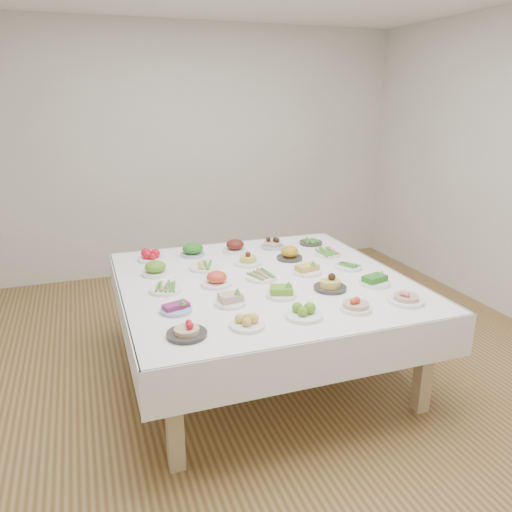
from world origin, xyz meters
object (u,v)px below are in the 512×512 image
object	(u,v)px
dish_12	(262,276)
dish_24	(311,242)
dish_0	(187,328)
display_table	(263,288)

from	to	relation	value
dish_12	dish_24	xyz separation A→B (m)	(0.72, 0.69, -0.00)
dish_0	dish_24	xyz separation A→B (m)	(1.42, 1.41, -0.03)
display_table	dish_0	world-z (taller)	dish_0
dish_0	dish_24	world-z (taller)	dish_0
dish_0	dish_12	xyz separation A→B (m)	(0.70, 0.71, -0.02)
display_table	dish_12	bearing A→B (deg)	139.59
dish_0	dish_24	bearing A→B (deg)	44.66
display_table	dish_12	distance (m)	0.09
display_table	dish_24	bearing A→B (deg)	44.37
dish_0	dish_12	size ratio (longest dim) A/B	1.00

